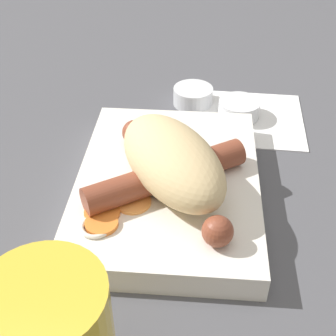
{
  "coord_description": "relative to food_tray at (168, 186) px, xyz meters",
  "views": [
    {
      "loc": [
        0.38,
        0.03,
        0.34
      ],
      "look_at": [
        0.0,
        0.0,
        0.04
      ],
      "focal_mm": 50.0,
      "sensor_mm": 36.0,
      "label": 1
    }
  ],
  "objects": [
    {
      "name": "pickled_veggies",
      "position": [
        0.07,
        -0.05,
        0.02
      ],
      "size": [
        0.07,
        0.06,
        0.0
      ],
      "color": "orange",
      "rests_on": "food_tray"
    },
    {
      "name": "ground_plane",
      "position": [
        0.0,
        0.0,
        -0.01
      ],
      "size": [
        3.0,
        3.0,
        0.0
      ],
      "primitive_type": "plane",
      "color": "#4C4C51"
    },
    {
      "name": "bread_roll",
      "position": [
        0.01,
        0.01,
        0.05
      ],
      "size": [
        0.17,
        0.15,
        0.06
      ],
      "color": "#DBBC84",
      "rests_on": "food_tray"
    },
    {
      "name": "napkin",
      "position": [
        -0.17,
        0.1,
        -0.01
      ],
      "size": [
        0.15,
        0.15,
        0.0
      ],
      "color": "white",
      "rests_on": "ground_plane"
    },
    {
      "name": "food_tray",
      "position": [
        0.0,
        0.0,
        0.0
      ],
      "size": [
        0.26,
        0.19,
        0.03
      ],
      "color": "silver",
      "rests_on": "ground_plane"
    },
    {
      "name": "sausage",
      "position": [
        0.02,
        0.0,
        0.03
      ],
      "size": [
        0.18,
        0.16,
        0.03
      ],
      "color": "brown",
      "rests_on": "food_tray"
    },
    {
      "name": "condiment_cup_far",
      "position": [
        -0.2,
        0.02,
        -0.0
      ],
      "size": [
        0.06,
        0.06,
        0.02
      ],
      "color": "silver",
      "rests_on": "ground_plane"
    },
    {
      "name": "condiment_cup_near",
      "position": [
        -0.17,
        0.08,
        -0.0
      ],
      "size": [
        0.06,
        0.06,
        0.02
      ],
      "color": "silver",
      "rests_on": "ground_plane"
    }
  ]
}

